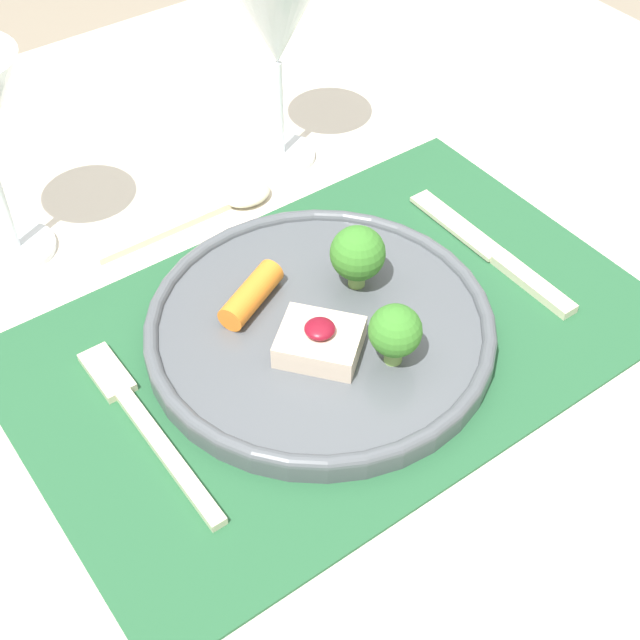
# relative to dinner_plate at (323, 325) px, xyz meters

# --- Properties ---
(dining_table) EXTENTS (1.23, 1.15, 0.78)m
(dining_table) POSITION_rel_dinner_plate_xyz_m (0.01, -0.00, -0.11)
(dining_table) COLOR beige
(dining_table) RESTS_ON ground_plane
(placemat) EXTENTS (0.50, 0.32, 0.00)m
(placemat) POSITION_rel_dinner_plate_xyz_m (0.01, -0.00, -0.02)
(placemat) COLOR #235633
(placemat) RESTS_ON dining_table
(dinner_plate) EXTENTS (0.28, 0.28, 0.07)m
(dinner_plate) POSITION_rel_dinner_plate_xyz_m (0.00, 0.00, 0.00)
(dinner_plate) COLOR #4C5156
(dinner_plate) RESTS_ON placemat
(fork) EXTENTS (0.02, 0.19, 0.01)m
(fork) POSITION_rel_dinner_plate_xyz_m (-0.16, 0.01, -0.01)
(fork) COLOR beige
(fork) RESTS_ON placemat
(knife) EXTENTS (0.02, 0.19, 0.01)m
(knife) POSITION_rel_dinner_plate_xyz_m (0.18, -0.02, -0.01)
(knife) COLOR beige
(knife) RESTS_ON placemat
(spoon) EXTENTS (0.18, 0.04, 0.01)m
(spoon) POSITION_rel_dinner_plate_xyz_m (0.03, 0.19, -0.01)
(spoon) COLOR beige
(spoon) RESTS_ON dining_table
(wine_glass_near) EXTENTS (0.09, 0.09, 0.19)m
(wine_glass_near) POSITION_rel_dinner_plate_xyz_m (0.11, 0.22, 0.13)
(wine_glass_near) COLOR white
(wine_glass_near) RESTS_ON dining_table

